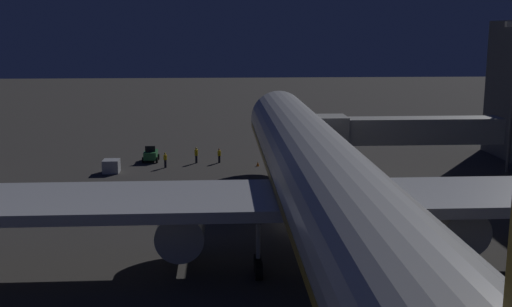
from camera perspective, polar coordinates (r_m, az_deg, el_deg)
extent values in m
plane|color=#383533|center=(50.58, 4.25, -6.61)|extent=(320.00, 320.00, 0.00)
cylinder|color=silver|center=(40.33, 6.06, -2.57)|extent=(6.15, 58.95, 6.15)
sphere|color=silver|center=(69.07, 2.10, 3.28)|extent=(6.03, 6.03, 6.03)
cube|color=gold|center=(40.44, 6.05, -3.20)|extent=(6.22, 56.59, 0.50)
cube|color=black|center=(67.11, 2.25, 3.97)|extent=(3.38, 1.40, 0.90)
cube|color=#B7BABF|center=(40.36, 6.09, -4.14)|extent=(57.07, 7.92, 0.70)
cylinder|color=#B7BABF|center=(44.25, 17.65, -5.99)|extent=(3.10, 5.74, 3.10)
cylinder|color=black|center=(46.82, 16.41, -4.97)|extent=(2.63, 0.15, 2.63)
cylinder|color=#B7BABF|center=(41.46, -6.87, -6.69)|extent=(3.10, 5.74, 3.10)
cylinder|color=black|center=(44.19, -6.65, -5.54)|extent=(2.63, 0.15, 2.63)
cylinder|color=#B7BABF|center=(66.25, 2.36, -0.22)|extent=(0.28, 0.28, 2.22)
cylinder|color=black|center=(66.61, 2.35, -1.66)|extent=(0.45, 1.20, 1.20)
cylinder|color=#B7BABF|center=(41.06, 12.09, -7.73)|extent=(0.28, 0.28, 2.22)
cylinder|color=black|center=(42.23, 11.76, -9.64)|extent=(0.45, 1.20, 1.20)
cylinder|color=black|center=(41.06, 12.23, -10.28)|extent=(0.45, 1.20, 1.20)
cylinder|color=#B7BABF|center=(39.70, 0.20, -8.14)|extent=(0.28, 0.28, 2.22)
cylinder|color=black|center=(40.91, 0.14, -10.10)|extent=(0.45, 1.20, 1.20)
cylinder|color=black|center=(39.70, 0.26, -10.78)|extent=(0.45, 1.20, 1.20)
cube|color=#9E9E99|center=(62.48, 14.49, 2.08)|extent=(16.93, 2.60, 2.50)
cube|color=#9E9E99|center=(60.44, 6.82, 2.06)|extent=(3.20, 3.40, 3.00)
cube|color=black|center=(60.21, 5.50, 2.05)|extent=(0.70, 3.20, 2.70)
cylinder|color=#B7BABF|center=(61.29, 7.66, -1.24)|extent=(0.56, 0.56, 4.65)
cylinder|color=black|center=(61.87, 8.16, -3.06)|extent=(0.25, 0.60, 0.60)
cylinder|color=black|center=(61.65, 7.06, -3.09)|extent=(0.25, 0.60, 0.60)
cube|color=#F9EFC6|center=(72.57, 22.47, 10.98)|extent=(1.10, 0.50, 0.60)
cube|color=#287038|center=(75.52, -9.70, -0.11)|extent=(1.50, 2.75, 0.90)
cube|color=black|center=(74.97, -9.75, 0.43)|extent=(1.20, 0.20, 0.70)
cylinder|color=black|center=(76.46, -9.00, -0.29)|extent=(0.24, 0.70, 0.70)
cylinder|color=black|center=(76.64, -10.21, -0.31)|extent=(0.24, 0.70, 0.70)
cylinder|color=black|center=(74.59, -9.15, -0.59)|extent=(0.24, 0.70, 0.70)
cylinder|color=black|center=(74.77, -10.38, -0.60)|extent=(0.24, 0.70, 0.70)
cube|color=#B7BABF|center=(70.37, -13.22, -1.15)|extent=(1.76, 1.85, 1.45)
cylinder|color=black|center=(71.77, -8.37, -0.94)|extent=(0.28, 0.28, 0.92)
cylinder|color=yellow|center=(71.62, -8.39, -0.36)|extent=(0.40, 0.40, 0.56)
sphere|color=tan|center=(71.54, -8.40, -0.05)|extent=(0.24, 0.24, 0.24)
sphere|color=yellow|center=(71.53, -8.40, -0.01)|extent=(0.23, 0.23, 0.23)
cylinder|color=black|center=(73.82, -3.41, -0.53)|extent=(0.28, 0.28, 0.84)
cylinder|color=yellow|center=(73.68, -3.42, 0.02)|extent=(0.40, 0.40, 0.61)
sphere|color=tan|center=(73.60, -3.42, 0.34)|extent=(0.24, 0.24, 0.24)
sphere|color=orange|center=(73.59, -3.42, 0.38)|extent=(0.23, 0.23, 0.23)
cylinder|color=black|center=(73.85, -5.53, -0.53)|extent=(0.28, 0.28, 0.92)
cylinder|color=yellow|center=(73.69, -5.54, 0.08)|extent=(0.40, 0.40, 0.68)
sphere|color=tan|center=(73.60, -5.55, 0.43)|extent=(0.24, 0.24, 0.24)
sphere|color=yellow|center=(73.59, -5.55, 0.47)|extent=(0.23, 0.23, 0.23)
cone|color=orange|center=(72.26, 3.65, -0.91)|extent=(0.36, 0.36, 0.55)
cone|color=orange|center=(71.86, 0.17, -0.96)|extent=(0.36, 0.36, 0.55)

